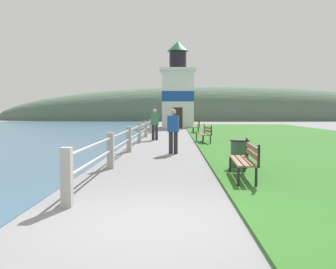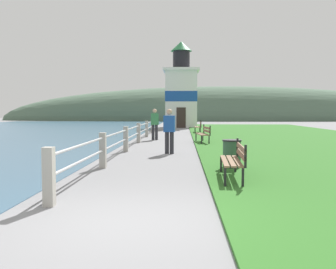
# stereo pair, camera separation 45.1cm
# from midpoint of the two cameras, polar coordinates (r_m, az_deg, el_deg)

# --- Properties ---
(ground_plane) EXTENTS (160.00, 160.00, 0.00)m
(ground_plane) POSITION_cam_midpoint_polar(r_m,az_deg,el_deg) (5.58, -6.21, -13.56)
(ground_plane) COLOR slate
(grass_verge) EXTENTS (12.00, 47.62, 0.06)m
(grass_verge) POSITION_cam_midpoint_polar(r_m,az_deg,el_deg) (22.29, 18.87, -0.76)
(grass_verge) COLOR #2D6623
(grass_verge) RESTS_ON ground_plane
(seawall_railing) EXTENTS (0.18, 26.16, 1.03)m
(seawall_railing) POSITION_cam_midpoint_polar(r_m,az_deg,el_deg) (19.42, -5.05, 0.48)
(seawall_railing) COLOR #A8A399
(seawall_railing) RESTS_ON ground_plane
(park_bench_near) EXTENTS (0.58, 1.98, 0.94)m
(park_bench_near) POSITION_cam_midpoint_polar(r_m,az_deg,el_deg) (8.99, 10.36, -3.52)
(park_bench_near) COLOR brown
(park_bench_near) RESTS_ON ground_plane
(park_bench_midway) EXTENTS (0.68, 1.90, 0.94)m
(park_bench_midway) POSITION_cam_midpoint_polar(r_m,az_deg,el_deg) (19.17, 4.97, 0.27)
(park_bench_midway) COLOR brown
(park_bench_midway) RESTS_ON ground_plane
(park_bench_far) EXTENTS (0.51, 1.94, 0.94)m
(park_bench_far) POSITION_cam_midpoint_polar(r_m,az_deg,el_deg) (27.87, 3.96, 1.31)
(park_bench_far) COLOR brown
(park_bench_far) RESTS_ON ground_plane
(lighthouse) EXTENTS (3.58, 3.58, 8.64)m
(lighthouse) POSITION_cam_midpoint_polar(r_m,az_deg,el_deg) (38.11, 1.16, 6.45)
(lighthouse) COLOR white
(lighthouse) RESTS_ON ground_plane
(person_strolling) EXTENTS (0.46, 0.29, 1.77)m
(person_strolling) POSITION_cam_midpoint_polar(r_m,az_deg,el_deg) (21.24, -2.64, 1.74)
(person_strolling) COLOR #28282D
(person_strolling) RESTS_ON ground_plane
(person_by_railing) EXTENTS (0.46, 0.30, 1.73)m
(person_by_railing) POSITION_cam_midpoint_polar(r_m,az_deg,el_deg) (14.34, -0.10, 0.76)
(person_by_railing) COLOR #28282D
(person_by_railing) RESTS_ON ground_plane
(trash_bin) EXTENTS (0.54, 0.54, 0.84)m
(trash_bin) POSITION_cam_midpoint_polar(r_m,az_deg,el_deg) (10.73, 9.68, -3.00)
(trash_bin) COLOR #2D5138
(trash_bin) RESTS_ON ground_plane
(distant_hillside) EXTENTS (80.00, 16.00, 12.00)m
(distant_hillside) POSITION_cam_midpoint_polar(r_m,az_deg,el_deg) (67.45, 7.32, 2.16)
(distant_hillside) COLOR #4C6651
(distant_hillside) RESTS_ON ground_plane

